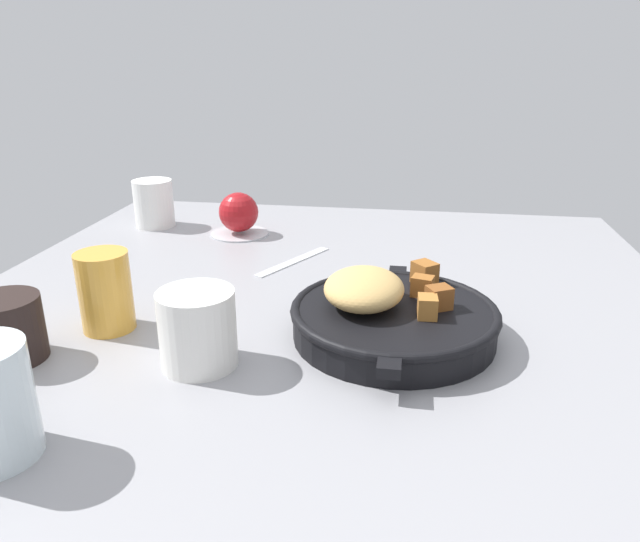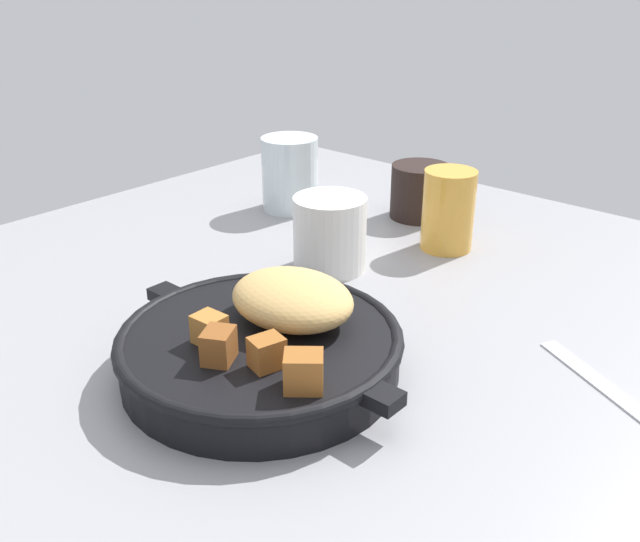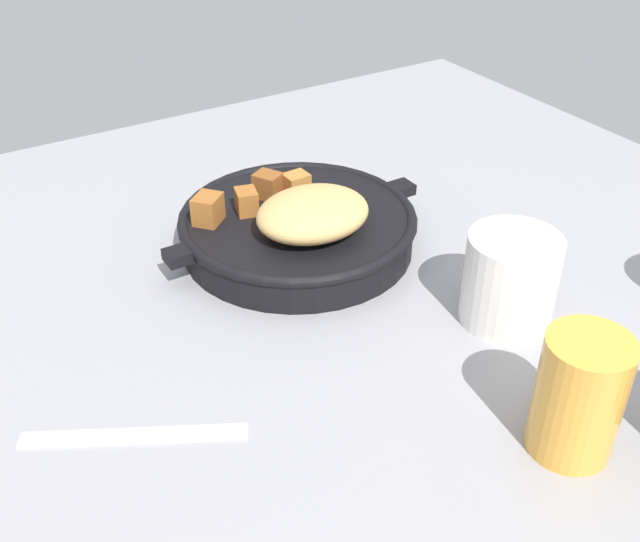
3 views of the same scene
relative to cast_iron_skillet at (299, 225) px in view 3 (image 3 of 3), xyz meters
The scene contains 5 objects.
ground_plane 11.50cm from the cast_iron_skillet, 67.60° to the left, with size 113.49×101.49×2.40cm, color gray.
cast_iron_skillet is the anchor object (origin of this frame).
butter_knife 29.73cm from the cast_iron_skillet, 34.58° to the left, with size 17.33×1.60×0.36cm, color silver.
juice_glass_amber 34.86cm from the cast_iron_skillet, 95.32° to the left, with size 6.39×6.39×9.95cm, color gold.
ceramic_mug_white 22.83cm from the cast_iron_skillet, 116.29° to the left, with size 8.41×8.41×8.65cm, color silver.
Camera 3 is at (29.50, 49.11, 42.76)cm, focal length 42.41 mm.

